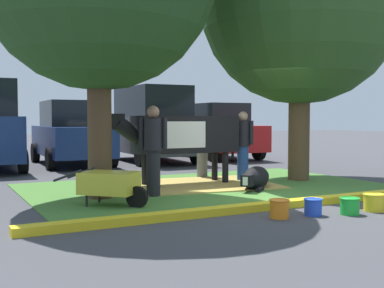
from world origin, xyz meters
TOP-DOWN VIEW (x-y plane):
  - ground_plane at (0.00, 0.00)m, footprint 80.00×80.00m
  - grass_island at (-0.27, 1.56)m, footprint 7.48×4.91m
  - curb_yellow at (-0.27, -1.04)m, footprint 8.68×0.24m
  - hay_bedding at (-0.33, 1.94)m, footprint 3.49×2.81m
  - shade_tree_right at (2.21, 1.65)m, footprint 4.66×4.66m
  - cow_holstein at (-0.65, 2.14)m, footprint 3.14×0.76m
  - calf_lying at (0.43, 0.87)m, footprint 1.22×1.08m
  - person_handler at (0.41, 3.10)m, footprint 0.44×0.36m
  - person_visitor_near at (-1.80, 1.00)m, footprint 0.44×0.35m
  - person_visitor_far at (0.91, 2.06)m, footprint 0.34×0.48m
  - wheelbarrow at (-2.84, 0.39)m, footprint 1.35×1.34m
  - bucket_orange at (-0.95, -1.68)m, footprint 0.30×0.30m
  - bucket_blue at (-0.37, -1.76)m, footprint 0.29×0.29m
  - bucket_green at (0.18, -1.96)m, footprint 0.31×0.31m
  - bucket_yellow at (0.72, -1.94)m, footprint 0.34×0.34m
  - sedan_blue at (-1.56, 8.11)m, footprint 2.13×4.45m
  - suv_dark_grey at (1.16, 7.98)m, footprint 2.23×4.66m
  - sedan_red at (3.88, 8.23)m, footprint 2.13×4.45m

SIDE VIEW (x-z plane):
  - ground_plane at x=0.00m, z-range 0.00..0.00m
  - grass_island at x=-0.27m, z-range 0.00..0.02m
  - hay_bedding at x=-0.33m, z-range 0.01..0.04m
  - curb_yellow at x=-0.27m, z-range 0.00..0.12m
  - bucket_blue at x=-0.37m, z-range 0.01..0.26m
  - bucket_green at x=0.18m, z-range 0.01..0.27m
  - bucket_orange at x=-0.95m, z-range 0.01..0.29m
  - bucket_yellow at x=0.72m, z-range 0.01..0.29m
  - calf_lying at x=0.43m, z-range 0.00..0.48m
  - wheelbarrow at x=-2.84m, z-range 0.07..0.70m
  - person_handler at x=0.41m, z-range 0.05..1.58m
  - person_visitor_far at x=0.91m, z-range 0.06..1.69m
  - person_visitor_near at x=-1.80m, z-range 0.07..1.77m
  - sedan_blue at x=-1.56m, z-range -0.03..1.99m
  - sedan_red at x=3.88m, z-range -0.03..1.99m
  - cow_holstein at x=-0.65m, z-range 0.33..1.89m
  - suv_dark_grey at x=1.16m, z-range 0.01..2.53m
  - shade_tree_right at x=2.21m, z-range 0.88..7.34m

